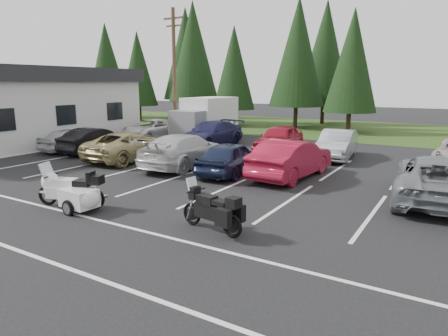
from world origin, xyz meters
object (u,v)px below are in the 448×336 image
utility_pole (174,72)px  car_far_2 (279,139)px  car_near_2 (132,145)px  adventure_motorcycle (211,206)px  car_far_1 (211,134)px  car_near_1 (96,140)px  car_far_3 (337,144)px  car_near_0 (72,139)px  building (2,106)px  car_near_4 (231,158)px  car_near_5 (291,158)px  cargo_trailer (79,200)px  car_near_6 (437,179)px  car_near_3 (185,150)px  touring_motorcycle (70,185)px  box_truck (202,118)px  car_far_0 (152,129)px

utility_pole → car_far_2: (8.98, -1.92, -3.91)m
car_near_2 → adventure_motorcycle: 11.23m
car_far_1 → car_near_1: bearing=-122.0°
car_far_3 → car_far_2: bearing=170.6°
car_near_0 → car_near_2: bearing=173.9°
adventure_motorcycle → building: bearing=172.2°
car_near_4 → car_near_5: bearing=-169.4°
car_near_0 → cargo_trailer: size_ratio=2.52×
car_far_3 → adventure_motorcycle: size_ratio=1.97×
car_near_6 → adventure_motorcycle: bearing=46.1°
car_near_3 → car_far_1: 6.71m
car_near_1 → car_far_1: bearing=-128.0°
car_near_2 → car_far_3: car_far_3 is taller
car_near_3 → car_near_0: bearing=-3.2°
car_near_6 → car_near_2: bearing=-6.5°
building → car_near_4: building is taller
car_near_6 → utility_pole: bearing=-30.8°
car_near_0 → car_far_2: 12.14m
touring_motorcycle → box_truck: bearing=90.6°
utility_pole → car_near_0: utility_pole is taller
car_far_2 → car_near_3: bearing=-113.8°
car_near_1 → car_near_6: car_near_6 is taller
car_near_4 → car_far_0: bearing=-37.8°
car_near_1 → building: bearing=1.9°
car_near_1 → car_near_6: size_ratio=0.78×
utility_pole → car_near_6: 19.68m
car_near_2 → car_near_0: bearing=-4.0°
car_near_2 → car_near_6: 14.11m
car_near_3 → touring_motorcycle: 7.07m
touring_motorcycle → adventure_motorcycle: bearing=-12.8°
utility_pole → cargo_trailer: (8.08, -15.25, -4.33)m
building → car_near_1: size_ratio=3.57×
car_near_3 → car_near_2: bearing=-1.5°
adventure_motorcycle → car_far_1: bearing=132.9°
utility_pole → car_near_1: 8.48m
adventure_motorcycle → cargo_trailer: bearing=-160.8°
building → adventure_motorcycle: (20.46, -6.53, -1.74)m
car_near_1 → car_far_2: size_ratio=0.95×
utility_pole → car_near_6: utility_pole is taller
car_near_2 → cargo_trailer: size_ratio=3.33×
car_near_0 → car_far_1: 8.36m
building → car_near_3: bearing=0.0°
car_near_0 → adventure_motorcycle: (14.12, -6.78, 0.02)m
car_near_5 → building: bearing=5.5°
car_near_1 → box_truck: bearing=-105.6°
car_near_3 → touring_motorcycle: bearing=93.7°
box_truck → car_far_0: bearing=-145.5°
cargo_trailer → adventure_motorcycle: bearing=13.0°
car_near_1 → car_near_3: (6.74, -0.51, 0.07)m
car_far_3 → car_near_6: bearing=-56.1°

